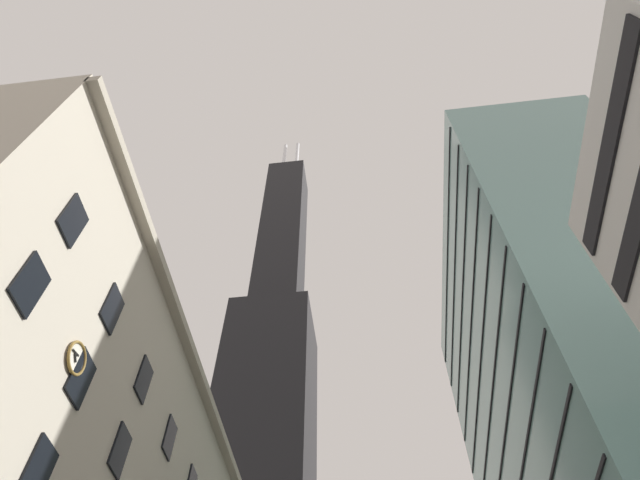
% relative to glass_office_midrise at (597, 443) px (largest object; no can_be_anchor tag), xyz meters
% --- Properties ---
extents(glass_office_midrise, '(14.14, 34.41, 55.22)m').
position_rel_glass_office_midrise_xyz_m(glass_office_midrise, '(0.00, 0.00, 0.00)').
color(glass_office_midrise, gray).
rests_on(glass_office_midrise, ground).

